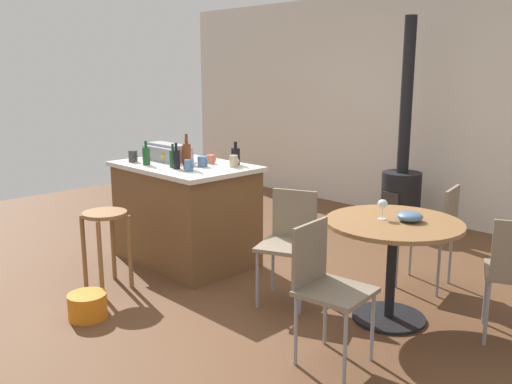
{
  "coord_description": "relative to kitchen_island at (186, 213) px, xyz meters",
  "views": [
    {
      "loc": [
        3.38,
        -3.11,
        1.77
      ],
      "look_at": [
        0.22,
        -0.01,
        0.79
      ],
      "focal_mm": 38.66,
      "sensor_mm": 36.0,
      "label": 1
    }
  ],
  "objects": [
    {
      "name": "wood_stove",
      "position": [
        0.84,
        2.39,
        0.08
      ],
      "size": [
        0.44,
        0.45,
        2.34
      ],
      "color": "black",
      "rests_on": "ground_plane"
    },
    {
      "name": "folding_chair_right",
      "position": [
        2.07,
        -0.51,
        0.05
      ],
      "size": [
        0.45,
        0.45,
        0.87
      ],
      "color": "#7F705B",
      "rests_on": "ground_plane"
    },
    {
      "name": "bottle_1",
      "position": [
        0.35,
        0.32,
        0.54
      ],
      "size": [
        0.08,
        0.08,
        0.21
      ],
      "color": "black",
      "rests_on": "kitchen_island"
    },
    {
      "name": "bottle_5",
      "position": [
        -0.21,
        -0.27,
        0.55
      ],
      "size": [
        0.07,
        0.07,
        0.22
      ],
      "color": "#194C23",
      "rests_on": "kitchen_island"
    },
    {
      "name": "bottle_4",
      "position": [
        0.01,
        0.02,
        0.55
      ],
      "size": [
        0.08,
        0.08,
        0.23
      ],
      "color": "maroon",
      "rests_on": "kitchen_island"
    },
    {
      "name": "plastic_bucket",
      "position": [
        0.49,
        -1.28,
        -0.37
      ],
      "size": [
        0.28,
        0.28,
        0.19
      ],
      "primitive_type": "cylinder",
      "color": "orange",
      "rests_on": "ground_plane"
    },
    {
      "name": "folding_chair_far",
      "position": [
        1.96,
        1.05,
        0.04
      ],
      "size": [
        0.47,
        0.47,
        0.86
      ],
      "color": "#7F705B",
      "rests_on": "ground_plane"
    },
    {
      "name": "cup_0",
      "position": [
        0.15,
        0.2,
        0.5
      ],
      "size": [
        0.11,
        0.07,
        0.08
      ],
      "color": "#DB6651",
      "rests_on": "kitchen_island"
    },
    {
      "name": "cup_4",
      "position": [
        -0.44,
        -0.27,
        0.52
      ],
      "size": [
        0.12,
        0.08,
        0.11
      ],
      "color": "#383838",
      "rests_on": "kitchen_island"
    },
    {
      "name": "wooden_stool",
      "position": [
        0.07,
        -0.87,
        0.02
      ],
      "size": [
        0.36,
        0.36,
        0.65
      ],
      "color": "olive",
      "rests_on": "ground_plane"
    },
    {
      "name": "back_wall",
      "position": [
        0.64,
        2.99,
        0.88
      ],
      "size": [
        8.0,
        0.1,
        2.7
      ],
      "primitive_type": "cube",
      "color": "beige",
      "rests_on": "ground_plane"
    },
    {
      "name": "folding_chair_left",
      "position": [
        1.28,
        0.02,
        0.04
      ],
      "size": [
        0.53,
        0.53,
        0.86
      ],
      "color": "#7F705B",
      "rests_on": "ground_plane"
    },
    {
      "name": "cup_2",
      "position": [
        0.44,
        0.22,
        0.52
      ],
      "size": [
        0.11,
        0.07,
        0.11
      ],
      "color": "tan",
      "rests_on": "kitchen_island"
    },
    {
      "name": "kitchen_island",
      "position": [
        0.0,
        0.0,
        0.0
      ],
      "size": [
        1.29,
        0.88,
        0.93
      ],
      "color": "brown",
      "rests_on": "ground_plane"
    },
    {
      "name": "bottle_2",
      "position": [
        0.21,
        -0.13,
        0.58
      ],
      "size": [
        0.07,
        0.07,
        0.31
      ],
      "color": "#603314",
      "rests_on": "kitchen_island"
    },
    {
      "name": "bottle_3",
      "position": [
        0.15,
        -0.2,
        0.55
      ],
      "size": [
        0.06,
        0.06,
        0.23
      ],
      "color": "black",
      "rests_on": "kitchen_island"
    },
    {
      "name": "serving_bowl",
      "position": [
        2.12,
        0.34,
        0.31
      ],
      "size": [
        0.18,
        0.18,
        0.07
      ],
      "primitive_type": "ellipsoid",
      "color": "#4C7099",
      "rests_on": "dining_table"
    },
    {
      "name": "cup_1",
      "position": [
        0.22,
        0.04,
        0.51
      ],
      "size": [
        0.13,
        0.09,
        0.09
      ],
      "color": "#4C7099",
      "rests_on": "kitchen_island"
    },
    {
      "name": "ground_plane",
      "position": [
        0.64,
        0.08,
        -0.47
      ],
      "size": [
        8.8,
        8.8,
        0.0
      ],
      "primitive_type": "plane",
      "color": "brown"
    },
    {
      "name": "cup_3",
      "position": [
        0.31,
        -0.19,
        0.51
      ],
      "size": [
        0.11,
        0.08,
        0.1
      ],
      "color": "#4C7099",
      "rests_on": "kitchen_island"
    },
    {
      "name": "bottle_0",
      "position": [
        0.06,
        -0.17,
        0.54
      ],
      "size": [
        0.06,
        0.06,
        0.21
      ],
      "color": "#194C23",
      "rests_on": "kitchen_island"
    },
    {
      "name": "toolbox",
      "position": [
        -0.3,
        0.03,
        0.54
      ],
      "size": [
        0.47,
        0.27,
        0.16
      ],
      "color": "gray",
      "rests_on": "kitchen_island"
    },
    {
      "name": "dining_table",
      "position": [
        2.04,
        0.27,
        0.1
      ],
      "size": [
        0.96,
        0.96,
        0.74
      ],
      "color": "black",
      "rests_on": "ground_plane"
    },
    {
      "name": "wine_glass",
      "position": [
        1.96,
        0.25,
        0.38
      ],
      "size": [
        0.07,
        0.07,
        0.14
      ],
      "color": "silver",
      "rests_on": "dining_table"
    }
  ]
}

